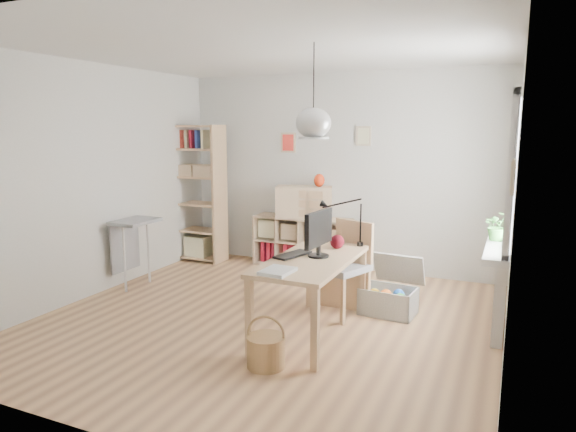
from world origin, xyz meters
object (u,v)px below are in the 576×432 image
at_px(tall_bookshelf, 197,188).
at_px(chair, 345,262).
at_px(cube_shelf, 302,246).
at_px(storage_chest, 391,295).
at_px(monitor, 319,231).
at_px(drawer_chest, 304,202).
at_px(desk, 312,268).

xyz_separation_m(tall_bookshelf, chair, (2.70, -1.28, -0.52)).
relative_size(cube_shelf, tall_bookshelf, 0.70).
relative_size(storage_chest, monitor, 1.34).
bearing_deg(storage_chest, drawer_chest, 144.88).
xyz_separation_m(monitor, drawer_chest, (-1.01, 2.11, -0.06)).
distance_m(chair, drawer_chest, 1.91).
bearing_deg(chair, storage_chest, 46.96).
relative_size(chair, monitor, 1.95).
distance_m(cube_shelf, storage_chest, 2.08).
height_order(chair, drawer_chest, drawer_chest).
relative_size(tall_bookshelf, storage_chest, 2.94).
height_order(tall_bookshelf, chair, tall_bookshelf).
height_order(storage_chest, monitor, monitor).
height_order(desk, storage_chest, desk).
relative_size(desk, drawer_chest, 1.95).
xyz_separation_m(cube_shelf, monitor, (1.06, -2.15, 0.70)).
bearing_deg(drawer_chest, chair, -72.13).
height_order(tall_bookshelf, drawer_chest, tall_bookshelf).
distance_m(tall_bookshelf, storage_chest, 3.44).
distance_m(monitor, drawer_chest, 2.34).
distance_m(tall_bookshelf, drawer_chest, 1.63).
xyz_separation_m(cube_shelf, tall_bookshelf, (-1.56, -0.28, 0.79)).
height_order(desk, cube_shelf, desk).
relative_size(storage_chest, drawer_chest, 0.88).
xyz_separation_m(desk, chair, (0.11, 0.67, -0.09)).
bearing_deg(monitor, chair, 87.79).
relative_size(cube_shelf, monitor, 2.76).
xyz_separation_m(desk, cube_shelf, (-1.02, 2.23, -0.36)).
distance_m(desk, cube_shelf, 2.48).
bearing_deg(drawer_chest, cube_shelf, 120.03).
distance_m(desk, tall_bookshelf, 3.27).
height_order(chair, storage_chest, chair).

